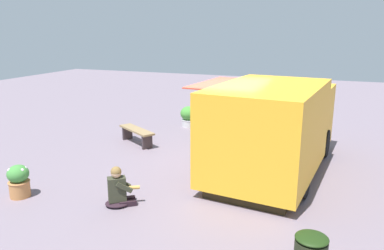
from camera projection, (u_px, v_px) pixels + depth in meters
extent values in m
plane|color=slate|center=(214.00, 167.00, 10.02)|extent=(40.00, 40.00, 0.00)
cube|color=yellow|center=(268.00, 129.00, 8.97)|extent=(2.65, 3.93, 2.12)
cube|color=yellow|center=(292.00, 114.00, 11.30)|extent=(2.33, 1.81, 1.78)
cube|color=black|center=(298.00, 100.00, 11.88)|extent=(1.81, 0.22, 0.68)
cube|color=black|center=(224.00, 119.00, 9.45)|extent=(0.24, 2.03, 0.74)
cube|color=red|center=(214.00, 83.00, 9.35)|extent=(0.83, 2.28, 0.03)
cube|color=black|center=(274.00, 164.00, 9.95)|extent=(2.34, 5.20, 0.22)
cylinder|color=black|center=(324.00, 143.00, 10.84)|extent=(0.30, 0.81, 0.79)
cylinder|color=black|center=(256.00, 134.00, 11.74)|extent=(0.30, 0.81, 0.79)
cylinder|color=black|center=(303.00, 180.00, 8.17)|extent=(0.30, 0.81, 0.79)
cylinder|color=black|center=(217.00, 165.00, 9.07)|extent=(0.30, 0.81, 0.79)
ellipsoid|color=black|center=(118.00, 203.00, 7.85)|extent=(0.68, 0.67, 0.11)
cube|color=black|center=(128.00, 203.00, 7.82)|extent=(0.35, 0.31, 0.11)
cube|color=black|center=(127.00, 199.00, 8.00)|extent=(0.35, 0.31, 0.11)
cube|color=#343626|center=(117.00, 189.00, 7.78)|extent=(0.42, 0.40, 0.52)
sphere|color=#D9AA7F|center=(116.00, 173.00, 7.69)|extent=(0.21, 0.21, 0.21)
sphere|color=olive|center=(116.00, 172.00, 7.68)|extent=(0.22, 0.22, 0.22)
cube|color=#343626|center=(124.00, 187.00, 7.70)|extent=(0.33, 0.28, 0.28)
cube|color=#343626|center=(123.00, 183.00, 7.90)|extent=(0.33, 0.28, 0.28)
cylinder|color=gold|center=(132.00, 188.00, 7.87)|extent=(0.33, 0.23, 0.08)
cube|color=red|center=(132.00, 187.00, 7.86)|extent=(0.26, 0.17, 0.02)
cylinder|color=silver|center=(189.00, 123.00, 14.23)|extent=(0.51, 0.51, 0.27)
torus|color=silver|center=(189.00, 120.00, 14.20)|extent=(0.53, 0.53, 0.04)
ellipsoid|color=#448E37|center=(189.00, 113.00, 14.14)|extent=(0.63, 0.63, 0.54)
sphere|color=red|center=(184.00, 112.00, 14.30)|extent=(0.06, 0.06, 0.06)
sphere|color=#D83A41|center=(189.00, 114.00, 13.87)|extent=(0.05, 0.05, 0.05)
sphere|color=red|center=(192.00, 108.00, 14.24)|extent=(0.07, 0.07, 0.07)
sphere|color=red|center=(194.00, 110.00, 14.22)|extent=(0.06, 0.06, 0.06)
cylinder|color=beige|center=(281.00, 127.00, 13.58)|extent=(0.58, 0.58, 0.32)
torus|color=silver|center=(282.00, 123.00, 13.54)|extent=(0.60, 0.60, 0.04)
ellipsoid|color=#22623A|center=(282.00, 117.00, 13.49)|extent=(0.56, 0.56, 0.48)
sphere|color=#E61953|center=(286.00, 114.00, 13.59)|extent=(0.07, 0.07, 0.07)
sphere|color=#ED1641|center=(281.00, 116.00, 13.28)|extent=(0.08, 0.08, 0.08)
sphere|color=#EA164C|center=(276.00, 115.00, 13.56)|extent=(0.07, 0.07, 0.07)
sphere|color=#D42C4E|center=(282.00, 112.00, 13.64)|extent=(0.07, 0.07, 0.07)
cylinder|color=#BD7B45|center=(20.00, 189.00, 8.24)|extent=(0.43, 0.43, 0.37)
torus|color=#C17945|center=(19.00, 182.00, 8.19)|extent=(0.46, 0.46, 0.04)
ellipsoid|color=#438A3C|center=(18.00, 174.00, 8.15)|extent=(0.46, 0.46, 0.39)
sphere|color=white|center=(25.00, 168.00, 8.18)|extent=(0.08, 0.08, 0.08)
sphere|color=white|center=(17.00, 170.00, 8.31)|extent=(0.08, 0.08, 0.08)
sphere|color=white|center=(9.00, 170.00, 8.08)|extent=(0.07, 0.07, 0.07)
sphere|color=white|center=(22.00, 170.00, 8.05)|extent=(0.08, 0.08, 0.08)
sphere|color=white|center=(24.00, 167.00, 8.26)|extent=(0.06, 0.06, 0.06)
sphere|color=white|center=(10.00, 170.00, 8.05)|extent=(0.09, 0.09, 0.09)
cube|color=#8C734D|center=(137.00, 130.00, 11.99)|extent=(1.59, 1.19, 0.06)
cube|color=#362C30|center=(147.00, 142.00, 11.55)|extent=(0.25, 0.33, 0.43)
cube|color=#362C30|center=(127.00, 133.00, 12.55)|extent=(0.25, 0.33, 0.43)
ellipsoid|color=#1D3310|center=(312.00, 238.00, 4.99)|extent=(0.45, 0.45, 0.10)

